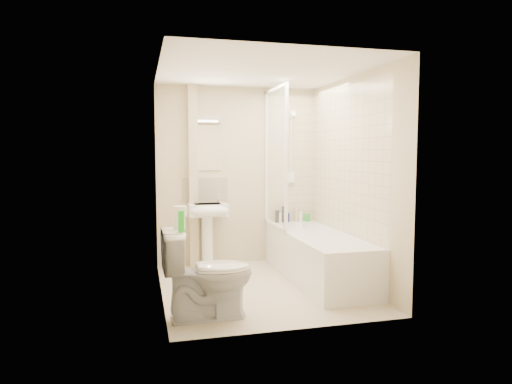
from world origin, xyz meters
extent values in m
plane|color=beige|center=(0.00, 0.00, 0.00)|extent=(2.50, 2.50, 0.00)
cube|color=beige|center=(0.00, 1.25, 1.20)|extent=(2.20, 0.02, 2.40)
cube|color=beige|center=(-1.10, 0.00, 1.20)|extent=(0.02, 2.50, 2.40)
cube|color=beige|center=(1.10, 0.00, 1.20)|extent=(0.02, 2.50, 2.40)
cube|color=white|center=(0.00, 0.00, 2.40)|extent=(2.20, 2.50, 0.02)
cube|color=beige|center=(0.75, 1.24, 1.42)|extent=(0.70, 0.01, 1.75)
cube|color=beige|center=(1.09, 0.20, 1.42)|extent=(0.01, 2.10, 1.75)
cube|color=beige|center=(-0.62, 1.19, 1.20)|extent=(0.12, 0.12, 2.40)
cube|color=beige|center=(-0.45, 1.24, 1.03)|extent=(0.60, 0.02, 0.30)
cube|color=white|center=(-0.45, 1.24, 1.58)|extent=(0.46, 0.01, 0.60)
cube|color=silver|center=(-0.45, 1.22, 1.95)|extent=(0.42, 0.07, 0.07)
cube|color=white|center=(0.75, 0.20, 0.28)|extent=(0.70, 2.10, 0.55)
cube|color=white|center=(0.75, 0.20, 0.49)|extent=(0.56, 1.96, 0.05)
cube|color=white|center=(0.40, 0.80, 1.45)|extent=(0.01, 0.90, 1.80)
cube|color=white|center=(0.40, 1.23, 1.45)|extent=(0.04, 0.04, 1.80)
cube|color=white|center=(0.40, 0.35, 1.45)|extent=(0.04, 0.04, 1.80)
cube|color=white|center=(0.40, 0.80, 2.33)|extent=(0.04, 0.90, 0.04)
cube|color=white|center=(0.40, 0.80, 0.57)|extent=(0.04, 0.90, 0.03)
cylinder|color=white|center=(0.75, 1.22, 1.55)|extent=(0.02, 0.02, 0.90)
cylinder|color=white|center=(0.75, 1.22, 1.10)|extent=(0.05, 0.05, 0.02)
cylinder|color=white|center=(0.75, 1.22, 2.00)|extent=(0.05, 0.05, 0.02)
cylinder|color=white|center=(0.75, 1.15, 2.03)|extent=(0.08, 0.11, 0.11)
cube|color=white|center=(0.75, 1.21, 1.17)|extent=(0.10, 0.05, 0.14)
cylinder|color=white|center=(0.73, 1.19, 1.60)|extent=(0.01, 0.13, 0.84)
cylinder|color=white|center=(-0.45, 1.08, 0.34)|extent=(0.14, 0.14, 0.68)
cube|color=white|center=(-0.45, 1.05, 0.77)|extent=(0.50, 0.39, 0.15)
ellipsoid|color=white|center=(-0.45, 0.88, 0.77)|extent=(0.50, 0.21, 0.15)
cube|color=silver|center=(-0.45, 1.05, 0.83)|extent=(0.35, 0.25, 0.04)
cylinder|color=white|center=(-0.62, 1.16, 0.90)|extent=(0.03, 0.03, 0.10)
cylinder|color=white|center=(-0.29, 1.16, 0.90)|extent=(0.03, 0.03, 0.10)
sphere|color=white|center=(-0.62, 1.16, 0.95)|extent=(0.04, 0.04, 0.04)
sphere|color=white|center=(-0.29, 1.16, 0.95)|extent=(0.04, 0.04, 0.04)
cylinder|color=black|center=(0.54, 1.16, 0.63)|extent=(0.06, 0.06, 0.17)
cylinder|color=white|center=(0.57, 1.16, 0.62)|extent=(0.05, 0.05, 0.13)
cylinder|color=black|center=(0.63, 1.16, 0.66)|extent=(0.05, 0.05, 0.22)
cylinder|color=navy|center=(0.69, 1.16, 0.61)|extent=(0.05, 0.05, 0.12)
cylinder|color=beige|center=(0.82, 1.16, 0.64)|extent=(0.05, 0.05, 0.18)
cylinder|color=white|center=(0.88, 1.16, 0.62)|extent=(0.05, 0.05, 0.14)
cylinder|color=green|center=(0.98, 1.16, 0.60)|extent=(0.07, 0.07, 0.10)
imported|color=white|center=(-0.72, -0.78, 0.42)|extent=(0.49, 0.83, 0.83)
cylinder|color=white|center=(-0.97, -0.73, 0.89)|extent=(0.11, 0.11, 0.11)
cylinder|color=white|center=(-0.96, -0.72, 0.99)|extent=(0.12, 0.12, 0.09)
cylinder|color=green|center=(-0.96, -0.92, 0.93)|extent=(0.05, 0.05, 0.19)
camera|label=1|loc=(-1.30, -4.85, 1.52)|focal=32.00mm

